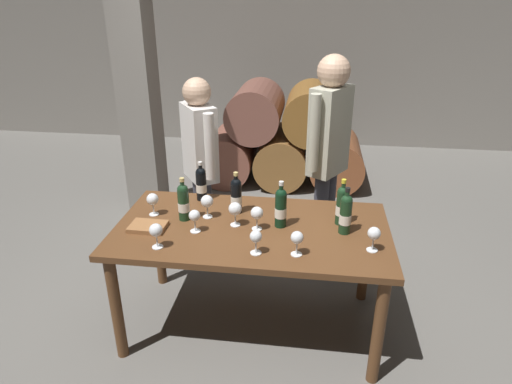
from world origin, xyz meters
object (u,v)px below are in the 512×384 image
object	(u,v)px
wine_glass_4	(207,202)
wine_glass_7	(297,239)
wine_bottle_4	(201,183)
wine_bottle_5	(342,205)
wine_glass_8	(256,237)
wine_bottle_3	(236,195)
taster_seated_left	(200,159)
wine_bottle_1	(183,202)
sommelier_presenting	(328,148)
dining_table	(252,240)
wine_bottle_0	(281,207)
wine_glass_1	(235,209)
wine_glass_5	(153,200)
wine_glass_6	(374,234)
wine_glass_2	(257,214)
wine_glass_0	(195,217)
wine_glass_3	(156,231)
wine_bottle_2	(346,214)
tasting_notebook	(148,227)

from	to	relation	value
wine_glass_4	wine_glass_7	xyz separation A→B (m)	(0.59, -0.38, -0.01)
wine_bottle_4	wine_bottle_5	xyz separation A→B (m)	(0.95, -0.23, 0.01)
wine_glass_8	wine_bottle_3	bearing A→B (deg)	111.74
wine_glass_8	taster_seated_left	world-z (taller)	taster_seated_left
wine_bottle_1	sommelier_presenting	xyz separation A→B (m)	(0.91, 0.70, 0.16)
wine_glass_7	taster_seated_left	bearing A→B (deg)	128.26
dining_table	wine_bottle_0	world-z (taller)	wine_bottle_0
wine_glass_1	wine_glass_5	size ratio (longest dim) A/B	1.03
wine_glass_8	sommelier_presenting	size ratio (longest dim) A/B	0.08
wine_bottle_3	wine_glass_1	distance (m)	0.18
wine_glass_6	wine_bottle_5	bearing A→B (deg)	118.59
wine_bottle_3	wine_bottle_4	distance (m)	0.32
dining_table	wine_bottle_1	xyz separation A→B (m)	(-0.44, 0.05, 0.22)
wine_glass_8	sommelier_presenting	distance (m)	1.14
wine_bottle_0	wine_bottle_5	world-z (taller)	same
wine_bottle_5	wine_glass_5	distance (m)	1.21
wine_bottle_4	wine_bottle_0	bearing A→B (deg)	-28.54
wine_bottle_0	wine_glass_5	size ratio (longest dim) A/B	1.99
wine_bottle_5	wine_glass_5	bearing A→B (deg)	-178.14
wine_glass_2	sommelier_presenting	distance (m)	0.90
taster_seated_left	wine_glass_0	bearing A→B (deg)	-78.59
wine_bottle_0	wine_glass_6	size ratio (longest dim) A/B	2.04
wine_glass_0	wine_bottle_4	bearing A→B (deg)	98.85
wine_bottle_4	wine_glass_3	xyz separation A→B (m)	(-0.10, -0.66, -0.02)
wine_glass_6	wine_glass_7	bearing A→B (deg)	-166.58
wine_bottle_1	wine_glass_0	size ratio (longest dim) A/B	1.99
wine_bottle_4	wine_glass_2	bearing A→B (deg)	-40.57
dining_table	wine_bottle_0	distance (m)	0.28
wine_glass_4	wine_glass_5	distance (m)	0.36
wine_bottle_5	wine_glass_0	xyz separation A→B (m)	(-0.88, -0.22, -0.03)
wine_glass_4	sommelier_presenting	world-z (taller)	sommelier_presenting
wine_bottle_1	wine_glass_4	xyz separation A→B (m)	(0.14, 0.05, -0.02)
wine_glass_1	wine_glass_8	xyz separation A→B (m)	(0.17, -0.31, -0.01)
wine_glass_0	wine_glass_2	distance (m)	0.38
wine_glass_1	wine_glass_8	bearing A→B (deg)	-61.08
wine_bottle_0	wine_glass_1	size ratio (longest dim) A/B	1.93
wine_glass_8	wine_bottle_5	bearing A→B (deg)	40.92
wine_bottle_1	taster_seated_left	distance (m)	0.68
dining_table	wine_glass_8	world-z (taller)	wine_glass_8
wine_bottle_2	wine_bottle_5	size ratio (longest dim) A/B	0.99
wine_bottle_0	wine_glass_7	size ratio (longest dim) A/B	2.06
wine_glass_1	dining_table	bearing A→B (deg)	-5.89
wine_bottle_0	wine_bottle_1	size ratio (longest dim) A/B	1.05
wine_glass_1	wine_glass_8	size ratio (longest dim) A/B	1.09
wine_bottle_2	taster_seated_left	world-z (taller)	taster_seated_left
wine_bottle_4	wine_glass_2	size ratio (longest dim) A/B	1.86
wine_glass_2	tasting_notebook	distance (m)	0.68
wine_bottle_2	wine_glass_1	bearing A→B (deg)	179.67
wine_bottle_0	wine_glass_3	size ratio (longest dim) A/B	1.99
wine_glass_3	wine_glass_4	xyz separation A→B (m)	(0.20, 0.40, 0.00)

